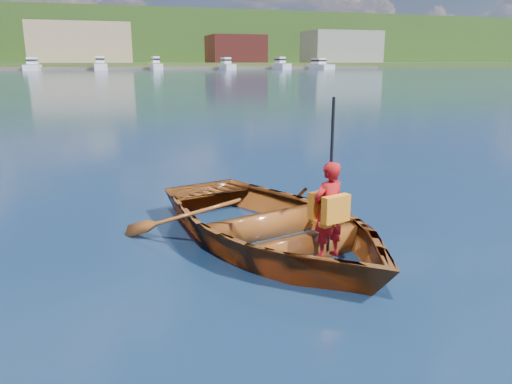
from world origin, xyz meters
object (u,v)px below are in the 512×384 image
at_px(rowboat, 271,224).
at_px(dock, 139,68).
at_px(marina_yachts, 96,65).
at_px(child_paddler, 329,210).

xyz_separation_m(rowboat, dock, (11.55, 147.73, 0.12)).
distance_m(dock, marina_yachts, 12.98).
xyz_separation_m(child_paddler, marina_yachts, (-0.91, 143.89, 0.64)).
xyz_separation_m(dock, marina_yachts, (-12.08, -4.66, 0.90)).
relative_size(rowboat, marina_yachts, 0.03).
height_order(rowboat, child_paddler, child_paddler).
bearing_deg(marina_yachts, rowboat, -89.79).
bearing_deg(child_paddler, marina_yachts, 90.36).
distance_m(child_paddler, dock, 148.98).
relative_size(dock, marina_yachts, 1.13).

